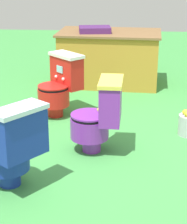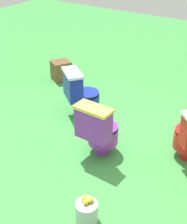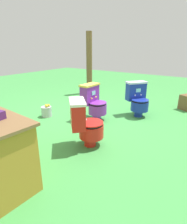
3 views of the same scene
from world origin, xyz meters
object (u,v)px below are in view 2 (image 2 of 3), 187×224
toilet_purple (99,130)px  lemon_bucket (87,212)px  small_crate (61,71)px  toilet_blue (81,94)px

toilet_purple → lemon_bucket: toilet_purple is taller
toilet_purple → small_crate: 2.33m
toilet_blue → lemon_bucket: (1.56, 1.20, -0.25)m
small_crate → lemon_bucket: size_ratio=1.27×
small_crate → lemon_bucket: bearing=43.2°
toilet_blue → small_crate: size_ratio=2.07×
small_crate → lemon_bucket: (2.40, 2.25, -0.06)m
toilet_purple → small_crate: toilet_purple is taller
toilet_blue → lemon_bucket: bearing=-14.5°
small_crate → toilet_purple: bearing=50.3°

